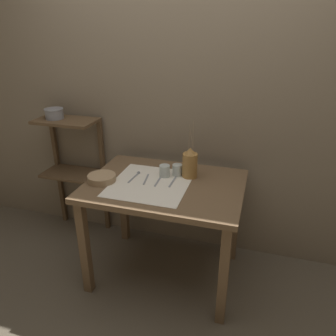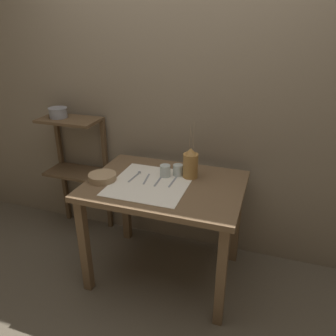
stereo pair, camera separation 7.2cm
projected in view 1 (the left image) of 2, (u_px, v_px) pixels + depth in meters
ground_plane at (165, 272)px, 2.63m from camera, size 12.00×12.00×0.00m
stone_wall_back at (184, 110)px, 2.59m from camera, size 7.00×0.06×2.40m
wooden_table at (165, 197)px, 2.35m from camera, size 1.10×0.80×0.80m
wooden_shelf_unit at (73, 156)px, 2.88m from camera, size 0.51×0.29×1.10m
linen_cloth at (150, 183)px, 2.30m from camera, size 0.53×0.56×0.00m
pitcher_with_flowers at (190, 164)px, 2.36m from camera, size 0.11×0.11×0.42m
wooden_bowl at (102, 178)px, 2.33m from camera, size 0.20×0.20×0.05m
glass_tumbler_near at (165, 171)px, 2.39m from camera, size 0.08×0.08×0.09m
glass_tumbler_far at (177, 170)px, 2.41m from camera, size 0.07×0.07×0.08m
spoon_outer at (137, 175)px, 2.42m from camera, size 0.03×0.18×0.02m
fork_outer at (146, 179)px, 2.35m from camera, size 0.04×0.17×0.00m
knife_center at (158, 181)px, 2.32m from camera, size 0.02×0.17×0.00m
fork_inner at (173, 182)px, 2.31m from camera, size 0.01×0.17×0.00m
metal_pot_large at (54, 113)px, 2.72m from camera, size 0.16×0.16×0.08m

